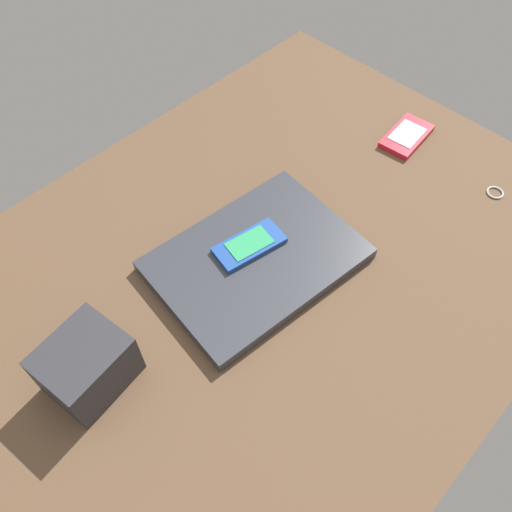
{
  "coord_description": "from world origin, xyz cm",
  "views": [
    {
      "loc": [
        -30.0,
        -33.17,
        73.15
      ],
      "look_at": [
        4.98,
        0.96,
        5.0
      ],
      "focal_mm": 37.16,
      "sensor_mm": 36.0,
      "label": 1
    }
  ],
  "objects_px": {
    "desk_organizer": "(87,365)",
    "key_ring": "(495,192)",
    "laptop_closed": "(256,259)",
    "cell_phone_on_desk": "(407,136)",
    "cell_phone_on_laptop": "(249,245)"
  },
  "relations": [
    {
      "from": "laptop_closed",
      "to": "cell_phone_on_laptop",
      "type": "distance_m",
      "value": 0.03
    },
    {
      "from": "key_ring",
      "to": "desk_organizer",
      "type": "relative_size",
      "value": 0.27
    },
    {
      "from": "laptop_closed",
      "to": "cell_phone_on_desk",
      "type": "distance_m",
      "value": 0.41
    },
    {
      "from": "laptop_closed",
      "to": "cell_phone_on_desk",
      "type": "height_order",
      "value": "laptop_closed"
    },
    {
      "from": "cell_phone_on_laptop",
      "to": "key_ring",
      "type": "bearing_deg",
      "value": -28.59
    },
    {
      "from": "desk_organizer",
      "to": "cell_phone_on_laptop",
      "type": "bearing_deg",
      "value": -8.4
    },
    {
      "from": "key_ring",
      "to": "cell_phone_on_desk",
      "type": "bearing_deg",
      "value": 87.65
    },
    {
      "from": "cell_phone_on_laptop",
      "to": "key_ring",
      "type": "relative_size",
      "value": 4.02
    },
    {
      "from": "key_ring",
      "to": "cell_phone_on_laptop",
      "type": "bearing_deg",
      "value": 151.41
    },
    {
      "from": "cell_phone_on_desk",
      "to": "desk_organizer",
      "type": "height_order",
      "value": "desk_organizer"
    },
    {
      "from": "cell_phone_on_desk",
      "to": "key_ring",
      "type": "height_order",
      "value": "cell_phone_on_desk"
    },
    {
      "from": "cell_phone_on_laptop",
      "to": "desk_organizer",
      "type": "distance_m",
      "value": 0.3
    },
    {
      "from": "cell_phone_on_laptop",
      "to": "cell_phone_on_desk",
      "type": "distance_m",
      "value": 0.41
    },
    {
      "from": "desk_organizer",
      "to": "key_ring",
      "type": "bearing_deg",
      "value": -25.02
    },
    {
      "from": "cell_phone_on_laptop",
      "to": "cell_phone_on_desk",
      "type": "bearing_deg",
      "value": -3.11
    }
  ]
}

